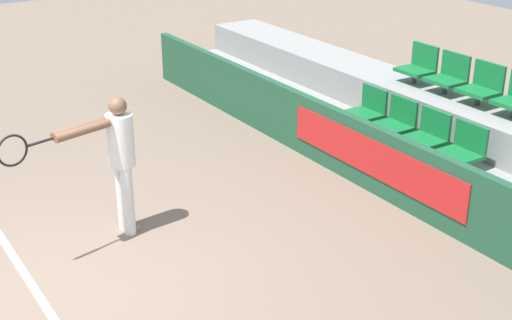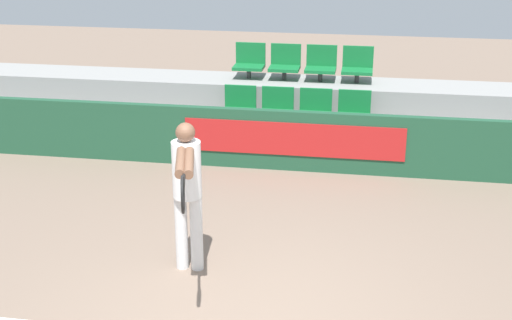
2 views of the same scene
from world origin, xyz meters
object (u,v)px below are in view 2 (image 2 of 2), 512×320
object	(u,v)px
stadium_chair_2	(315,109)
stadium_chair_4	(250,62)
stadium_chair_1	(277,107)
stadium_chair_0	(239,106)
stadium_chair_7	(357,66)
stadium_chair_3	(354,111)
stadium_chair_6	(321,64)
stadium_chair_5	(285,63)
tennis_player	(187,185)

from	to	relation	value
stadium_chair_2	stadium_chair_4	world-z (taller)	stadium_chair_4
stadium_chair_1	stadium_chair_2	size ratio (longest dim) A/B	1.00
stadium_chair_0	stadium_chair_4	xyz separation A→B (m)	(0.00, 0.91, 0.47)
stadium_chair_2	stadium_chair_7	world-z (taller)	stadium_chair_7
stadium_chair_2	stadium_chair_3	distance (m)	0.57
stadium_chair_4	stadium_chair_6	xyz separation A→B (m)	(1.14, 0.00, 0.00)
stadium_chair_2	stadium_chair_5	size ratio (longest dim) A/B	1.00
stadium_chair_3	stadium_chair_7	size ratio (longest dim) A/B	1.00
stadium_chair_1	stadium_chair_3	distance (m)	1.14
stadium_chair_0	stadium_chair_1	distance (m)	0.57
stadium_chair_1	stadium_chair_4	bearing A→B (deg)	122.26
stadium_chair_7	tennis_player	world-z (taller)	tennis_player
stadium_chair_0	stadium_chair_5	size ratio (longest dim) A/B	1.00
stadium_chair_0	stadium_chair_3	size ratio (longest dim) A/B	1.00
stadium_chair_1	stadium_chair_5	distance (m)	1.02
stadium_chair_7	stadium_chair_2	bearing A→B (deg)	-122.26
stadium_chair_1	stadium_chair_4	size ratio (longest dim) A/B	1.00
stadium_chair_6	stadium_chair_7	bearing A→B (deg)	0.00
tennis_player	stadium_chair_3	bearing A→B (deg)	54.38
stadium_chair_1	stadium_chair_2	xyz separation A→B (m)	(0.57, 0.00, 0.00)
stadium_chair_2	stadium_chair_0	bearing A→B (deg)	180.00
stadium_chair_0	stadium_chair_5	xyz separation A→B (m)	(0.57, 0.91, 0.47)
stadium_chair_4	stadium_chair_5	size ratio (longest dim) A/B	1.00
stadium_chair_3	tennis_player	size ratio (longest dim) A/B	0.34
stadium_chair_0	stadium_chair_2	distance (m)	1.14
stadium_chair_0	stadium_chair_6	bearing A→B (deg)	38.38
stadium_chair_1	stadium_chair_4	xyz separation A→B (m)	(-0.57, 0.91, 0.47)
stadium_chair_2	tennis_player	distance (m)	3.91
stadium_chair_6	tennis_player	distance (m)	4.79
stadium_chair_1	stadium_chair_5	xyz separation A→B (m)	(0.00, 0.91, 0.47)
stadium_chair_7	tennis_player	bearing A→B (deg)	-108.10
tennis_player	stadium_chair_1	bearing A→B (deg)	70.58
stadium_chair_3	tennis_player	distance (m)	4.08
stadium_chair_5	stadium_chair_4	bearing A→B (deg)	180.00
stadium_chair_0	stadium_chair_3	bearing A→B (deg)	0.00
stadium_chair_1	stadium_chair_0	bearing A→B (deg)	180.00
stadium_chair_1	stadium_chair_6	world-z (taller)	stadium_chair_6
stadium_chair_4	stadium_chair_5	xyz separation A→B (m)	(0.57, 0.00, 0.00)
stadium_chair_0	stadium_chair_2	xyz separation A→B (m)	(1.14, 0.00, 0.00)
stadium_chair_4	stadium_chair_7	size ratio (longest dim) A/B	1.00
stadium_chair_6	stadium_chair_1	bearing A→B (deg)	-122.26
stadium_chair_3	stadium_chair_6	bearing A→B (deg)	122.26
stadium_chair_6	stadium_chair_5	bearing A→B (deg)	180.00
stadium_chair_0	stadium_chair_7	size ratio (longest dim) A/B	1.00
stadium_chair_0	stadium_chair_6	world-z (taller)	stadium_chair_6
stadium_chair_0	stadium_chair_5	bearing A→B (deg)	57.74
stadium_chair_2	stadium_chair_7	distance (m)	1.17
stadium_chair_1	stadium_chair_3	size ratio (longest dim) A/B	1.00
stadium_chair_4	tennis_player	distance (m)	4.69
stadium_chair_1	tennis_player	size ratio (longest dim) A/B	0.34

